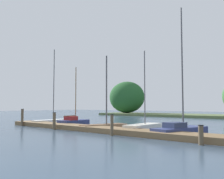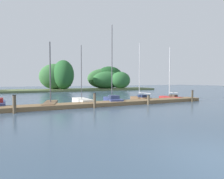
# 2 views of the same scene
# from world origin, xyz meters

# --- Properties ---
(dock_pier) EXTENTS (25.79, 1.80, 0.35)m
(dock_pier) POSITION_xyz_m (0.00, 12.86, 0.17)
(dock_pier) COLOR brown
(dock_pier) RESTS_ON ground
(far_shore) EXTENTS (50.52, 8.00, 6.94)m
(far_shore) POSITION_xyz_m (1.38, 40.34, 2.86)
(far_shore) COLOR #56663D
(far_shore) RESTS_ON ground
(sailboat_2) EXTENTS (1.86, 4.20, 5.86)m
(sailboat_2) POSITION_xyz_m (-3.23, 14.45, 0.32)
(sailboat_2) COLOR brown
(sailboat_2) RESTS_ON ground
(sailboat_3) EXTENTS (1.32, 3.85, 5.92)m
(sailboat_3) POSITION_xyz_m (-0.08, 15.22, 0.30)
(sailboat_3) COLOR silver
(sailboat_3) RESTS_ON ground
(sailboat_4) EXTENTS (2.06, 4.52, 8.21)m
(sailboat_4) POSITION_xyz_m (3.09, 14.63, 0.39)
(sailboat_4) COLOR navy
(sailboat_4) RESTS_ON ground
(sailboat_5) EXTENTS (1.06, 3.53, 6.70)m
(sailboat_5) POSITION_xyz_m (6.89, 15.11, 0.35)
(sailboat_5) COLOR brown
(sailboat_5) RESTS_ON ground
(sailboat_6) EXTENTS (1.49, 3.09, 6.46)m
(sailboat_6) POSITION_xyz_m (11.01, 14.62, 0.37)
(sailboat_6) COLOR maroon
(sailboat_6) RESTS_ON ground
(mooring_piling_1) EXTENTS (0.27, 0.27, 1.33)m
(mooring_piling_1) POSITION_xyz_m (-6.03, 11.62, 0.67)
(mooring_piling_1) COLOR brown
(mooring_piling_1) RESTS_ON ground
(mooring_piling_2) EXTENTS (0.23, 0.23, 1.31)m
(mooring_piling_2) POSITION_xyz_m (0.00, 11.56, 0.66)
(mooring_piling_2) COLOR brown
(mooring_piling_2) RESTS_ON ground
(mooring_piling_3) EXTENTS (0.27, 0.27, 0.95)m
(mooring_piling_3) POSITION_xyz_m (5.54, 11.59, 0.48)
(mooring_piling_3) COLOR brown
(mooring_piling_3) RESTS_ON ground
(mooring_piling_4) EXTENTS (0.21, 0.21, 1.29)m
(mooring_piling_4) POSITION_xyz_m (11.48, 11.64, 0.65)
(mooring_piling_4) COLOR #3D3323
(mooring_piling_4) RESTS_ON ground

